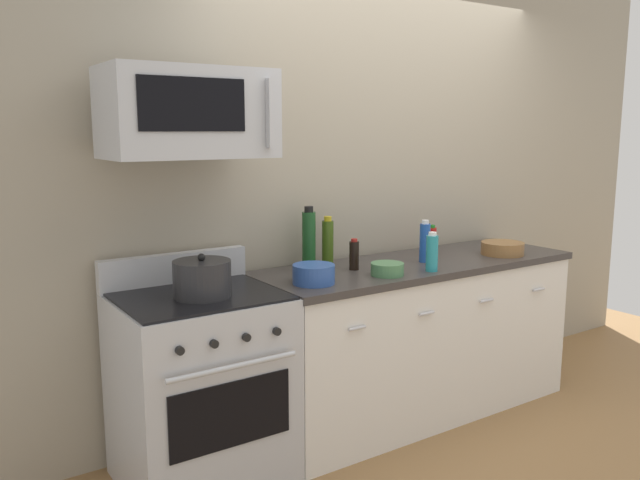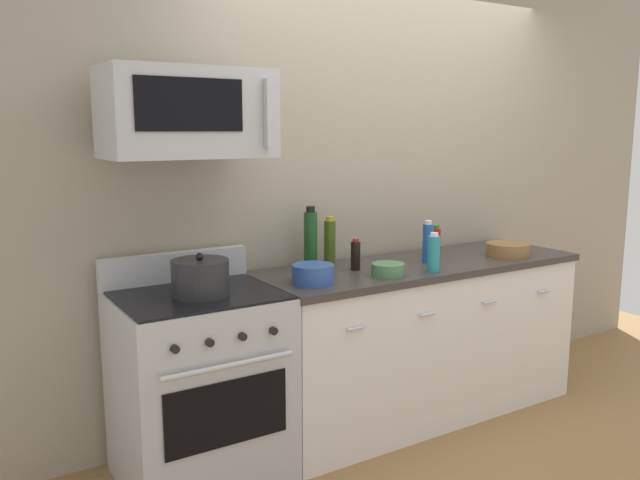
% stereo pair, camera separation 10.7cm
% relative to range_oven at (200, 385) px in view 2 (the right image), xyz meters
% --- Properties ---
extents(ground_plane, '(6.11, 6.11, 0.00)m').
position_rel_range_oven_xyz_m(ground_plane, '(1.37, -0.00, -0.47)').
color(ground_plane, olive).
extents(back_wall, '(5.09, 0.10, 2.70)m').
position_rel_range_oven_xyz_m(back_wall, '(1.37, 0.41, 0.88)').
color(back_wall, '#9E937F').
rests_on(back_wall, ground_plane).
extents(counter_unit, '(2.00, 0.66, 0.92)m').
position_rel_range_oven_xyz_m(counter_unit, '(1.37, -0.00, -0.01)').
color(counter_unit, silver).
rests_on(counter_unit, ground_plane).
extents(range_oven, '(0.76, 0.69, 1.07)m').
position_rel_range_oven_xyz_m(range_oven, '(0.00, 0.00, 0.00)').
color(range_oven, '#B7BABF').
rests_on(range_oven, ground_plane).
extents(microwave, '(0.74, 0.44, 0.40)m').
position_rel_range_oven_xyz_m(microwave, '(0.00, 0.04, 1.28)').
color(microwave, '#B7BABF').
extents(bottle_olive_oil, '(0.07, 0.07, 0.28)m').
position_rel_range_oven_xyz_m(bottle_olive_oil, '(0.88, 0.21, 0.58)').
color(bottle_olive_oil, '#385114').
rests_on(bottle_olive_oil, countertop_slab).
extents(bottle_soy_sauce_dark, '(0.05, 0.05, 0.17)m').
position_rel_range_oven_xyz_m(bottle_soy_sauce_dark, '(0.93, 0.03, 0.53)').
color(bottle_soy_sauce_dark, black).
rests_on(bottle_soy_sauce_dark, countertop_slab).
extents(bottle_hot_sauce_red, '(0.06, 0.06, 0.18)m').
position_rel_range_oven_xyz_m(bottle_hot_sauce_red, '(1.58, 0.11, 0.54)').
color(bottle_hot_sauce_red, '#B21914').
rests_on(bottle_hot_sauce_red, countertop_slab).
extents(bottle_dish_soap, '(0.07, 0.07, 0.21)m').
position_rel_range_oven_xyz_m(bottle_dish_soap, '(1.26, -0.24, 0.55)').
color(bottle_dish_soap, teal).
rests_on(bottle_dish_soap, countertop_slab).
extents(bottle_soda_blue, '(0.06, 0.06, 0.25)m').
position_rel_range_oven_xyz_m(bottle_soda_blue, '(1.39, -0.03, 0.57)').
color(bottle_soda_blue, '#1E4CA5').
rests_on(bottle_soda_blue, countertop_slab).
extents(bottle_wine_green, '(0.08, 0.08, 0.34)m').
position_rel_range_oven_xyz_m(bottle_wine_green, '(0.75, 0.21, 0.61)').
color(bottle_wine_green, '#19471E').
rests_on(bottle_wine_green, countertop_slab).
extents(bowl_wooden_salad, '(0.26, 0.26, 0.08)m').
position_rel_range_oven_xyz_m(bowl_wooden_salad, '(1.95, -0.13, 0.49)').
color(bowl_wooden_salad, brown).
rests_on(bowl_wooden_salad, countertop_slab).
extents(bowl_green_glaze, '(0.18, 0.18, 0.07)m').
position_rel_range_oven_xyz_m(bowl_green_glaze, '(0.99, -0.18, 0.49)').
color(bowl_green_glaze, '#477A4C').
rests_on(bowl_green_glaze, countertop_slab).
extents(bowl_blue_mixing, '(0.21, 0.21, 0.10)m').
position_rel_range_oven_xyz_m(bowl_blue_mixing, '(0.57, -0.12, 0.50)').
color(bowl_blue_mixing, '#2D519E').
rests_on(bowl_blue_mixing, countertop_slab).
extents(stockpot, '(0.26, 0.26, 0.20)m').
position_rel_range_oven_xyz_m(stockpot, '(0.00, -0.05, 0.54)').
color(stockpot, '#262628').
rests_on(stockpot, range_oven).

